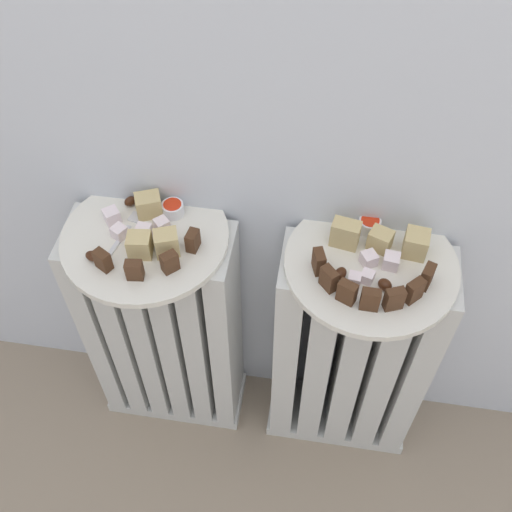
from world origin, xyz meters
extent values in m
cube|color=silver|center=(-0.19, 0.28, 0.01)|extent=(0.31, 0.14, 0.03)
cube|color=silver|center=(-0.32, 0.28, 0.31)|extent=(0.04, 0.14, 0.56)
cube|color=silver|center=(-0.27, 0.28, 0.31)|extent=(0.04, 0.14, 0.56)
cube|color=silver|center=(-0.22, 0.28, 0.31)|extent=(0.04, 0.14, 0.56)
cube|color=silver|center=(-0.17, 0.28, 0.31)|extent=(0.04, 0.14, 0.56)
cube|color=silver|center=(-0.11, 0.28, 0.31)|extent=(0.04, 0.14, 0.56)
cube|color=silver|center=(-0.06, 0.28, 0.31)|extent=(0.04, 0.14, 0.56)
cube|color=silver|center=(0.19, 0.28, 0.01)|extent=(0.31, 0.14, 0.03)
cube|color=silver|center=(0.07, 0.28, 0.31)|extent=(0.05, 0.14, 0.56)
cube|color=silver|center=(0.13, 0.28, 0.31)|extent=(0.05, 0.14, 0.56)
cube|color=silver|center=(0.19, 0.28, 0.31)|extent=(0.05, 0.14, 0.56)
cube|color=silver|center=(0.25, 0.28, 0.31)|extent=(0.05, 0.14, 0.56)
cube|color=silver|center=(0.32, 0.28, 0.31)|extent=(0.05, 0.14, 0.56)
cylinder|color=silver|center=(-0.19, 0.28, 0.59)|extent=(0.29, 0.29, 0.01)
cylinder|color=silver|center=(0.19, 0.28, 0.59)|extent=(0.29, 0.29, 0.01)
cube|color=#472B19|center=(-0.24, 0.20, 0.62)|extent=(0.03, 0.03, 0.04)
cube|color=#472B19|center=(-0.18, 0.19, 0.62)|extent=(0.03, 0.02, 0.04)
cube|color=#472B19|center=(-0.13, 0.22, 0.62)|extent=(0.03, 0.03, 0.04)
cube|color=#472B19|center=(-0.10, 0.27, 0.62)|extent=(0.02, 0.03, 0.04)
cube|color=tan|center=(-0.20, 0.33, 0.62)|extent=(0.05, 0.05, 0.04)
cube|color=tan|center=(-0.14, 0.25, 0.62)|extent=(0.05, 0.04, 0.04)
cube|color=tan|center=(-0.19, 0.24, 0.62)|extent=(0.04, 0.04, 0.04)
cube|color=white|center=(-0.25, 0.30, 0.61)|extent=(0.04, 0.04, 0.02)
cube|color=white|center=(-0.17, 0.30, 0.61)|extent=(0.03, 0.03, 0.02)
cube|color=white|center=(-0.19, 0.28, 0.61)|extent=(0.03, 0.03, 0.02)
cube|color=white|center=(-0.23, 0.27, 0.61)|extent=(0.03, 0.03, 0.02)
ellipsoid|color=#3D1E0F|center=(-0.26, 0.22, 0.60)|extent=(0.03, 0.03, 0.01)
ellipsoid|color=#3D1E0F|center=(-0.23, 0.35, 0.61)|extent=(0.03, 0.03, 0.02)
cylinder|color=white|center=(-0.16, 0.34, 0.61)|extent=(0.04, 0.04, 0.02)
cylinder|color=red|center=(-0.16, 0.34, 0.61)|extent=(0.03, 0.03, 0.01)
cube|color=#472B19|center=(0.11, 0.25, 0.62)|extent=(0.02, 0.03, 0.04)
cube|color=#472B19|center=(0.12, 0.22, 0.62)|extent=(0.03, 0.03, 0.04)
cube|color=#472B19|center=(0.15, 0.20, 0.62)|extent=(0.03, 0.03, 0.04)
cube|color=#472B19|center=(0.19, 0.19, 0.62)|extent=(0.03, 0.02, 0.04)
cube|color=#472B19|center=(0.23, 0.20, 0.62)|extent=(0.03, 0.03, 0.04)
cube|color=#472B19|center=(0.26, 0.22, 0.62)|extent=(0.03, 0.03, 0.04)
cube|color=#472B19|center=(0.28, 0.25, 0.62)|extent=(0.03, 0.03, 0.04)
cube|color=tan|center=(0.26, 0.31, 0.62)|extent=(0.04, 0.04, 0.04)
cube|color=tan|center=(0.14, 0.31, 0.62)|extent=(0.05, 0.04, 0.05)
cube|color=tan|center=(0.20, 0.31, 0.62)|extent=(0.05, 0.04, 0.04)
cube|color=white|center=(0.19, 0.28, 0.61)|extent=(0.03, 0.03, 0.02)
cube|color=white|center=(0.22, 0.28, 0.61)|extent=(0.03, 0.03, 0.03)
cube|color=white|center=(0.17, 0.23, 0.61)|extent=(0.02, 0.02, 0.02)
cube|color=white|center=(0.19, 0.24, 0.61)|extent=(0.02, 0.02, 0.02)
ellipsoid|color=#3D1E0F|center=(0.21, 0.23, 0.61)|extent=(0.03, 0.03, 0.02)
ellipsoid|color=#3D1E0F|center=(0.14, 0.24, 0.61)|extent=(0.03, 0.03, 0.02)
cylinder|color=white|center=(0.18, 0.35, 0.61)|extent=(0.04, 0.04, 0.02)
cylinder|color=red|center=(0.18, 0.35, 0.62)|extent=(0.03, 0.03, 0.01)
cube|color=silver|center=(-0.23, 0.26, 0.60)|extent=(0.02, 0.07, 0.00)
cube|color=silver|center=(-0.22, 0.32, 0.60)|extent=(0.02, 0.03, 0.00)
camera|label=1|loc=(0.10, -0.36, 1.38)|focal=42.63mm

